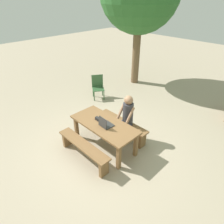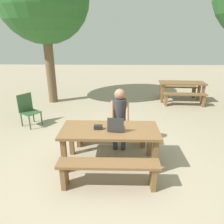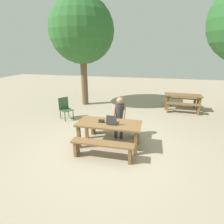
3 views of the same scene
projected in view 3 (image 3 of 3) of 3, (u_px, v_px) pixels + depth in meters
ground_plane at (109, 145)px, 5.37m from camera, size 30.00×30.00×0.00m
picnic_table_front at (109, 126)px, 5.16m from camera, size 1.85×0.82×0.74m
bench_near at (102, 147)px, 4.61m from camera, size 1.67×0.30×0.48m
bench_far at (114, 126)px, 5.90m from camera, size 1.67×0.30×0.48m
laptop at (112, 122)px, 5.03m from camera, size 0.32×0.32×0.28m
small_pouch at (101, 121)px, 5.15m from camera, size 0.16×0.08×0.08m
person_seated at (120, 114)px, 5.68m from camera, size 0.39×0.40×1.35m
plastic_chair at (65, 108)px, 7.40m from camera, size 0.61×0.61×0.90m
picnic_table_mid at (183, 97)px, 8.49m from camera, size 1.71×0.75×0.75m
bench_mid_south at (183, 106)px, 8.06m from camera, size 1.52×0.38×0.46m
bench_mid_north at (181, 100)px, 9.10m from camera, size 1.52×0.38×0.46m
tree_right at (82, 31)px, 8.45m from camera, size 3.10×3.10×5.20m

